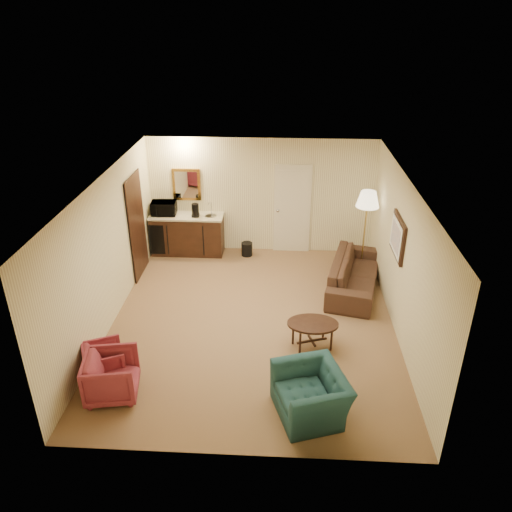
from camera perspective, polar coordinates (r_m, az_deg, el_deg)
The scene contains 12 objects.
ground at distance 9.06m, azimuth -0.38°, elevation -7.46°, with size 6.00×6.00×0.00m, color #96714C.
room_walls at distance 8.93m, azimuth -0.72°, elevation 4.53°, with size 5.02×6.01×2.61m.
wetbar_cabinet at distance 11.40m, azimuth -7.83°, elevation 2.49°, with size 1.64×0.58×0.92m, color #341B10.
sofa at distance 10.05m, azimuth 11.27°, elevation -1.48°, with size 2.20×0.64×0.86m, color black.
teal_armchair at distance 7.05m, azimuth 6.31°, elevation -14.73°, with size 1.01×0.65×0.88m, color #1F4D4F.
rose_chair_near at distance 7.61m, azimuth -16.19°, elevation -12.84°, with size 0.72×0.67×0.74m, color #94303C.
rose_chair_far at distance 8.03m, azimuth -16.96°, elevation -11.30°, with size 0.58×0.54×0.59m, color #94303C.
coffee_table at distance 8.35m, azimuth 6.43°, elevation -8.96°, with size 0.84×0.57×0.48m, color black.
floor_lamp at distance 10.61m, azimuth 12.30°, elevation 2.75°, with size 0.47×0.47×1.77m, color gold.
waste_bin at distance 11.30m, azimuth -1.05°, elevation 0.80°, with size 0.25×0.25×0.31m, color black.
microwave at distance 11.28m, azimuth -10.52°, elevation 5.56°, with size 0.54×0.30×0.37m, color black.
coffee_maker at distance 11.07m, azimuth -6.95°, elevation 5.21°, with size 0.16×0.16×0.30m, color black.
Camera 1 is at (0.49, -7.48, 5.08)m, focal length 35.00 mm.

